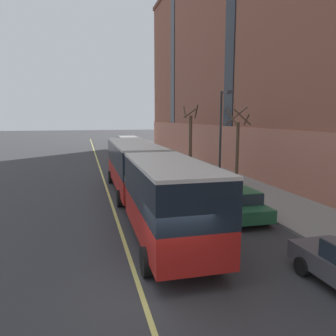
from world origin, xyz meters
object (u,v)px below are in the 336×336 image
street_tree_far_uptown (238,145)px  street_tree_far_downtown (190,135)px  city_bus (143,174)px  street_lamp (222,129)px  parked_car_navy_2 (162,160)px  parked_car_green_3 (239,203)px

street_tree_far_uptown → street_tree_far_downtown: (-0.00, 11.43, 0.13)m
city_bus → street_lamp: 7.89m
street_tree_far_uptown → street_lamp: (-1.63, -0.68, 1.25)m
parked_car_navy_2 → parked_car_green_3: bearing=-90.8°
parked_car_navy_2 → street_tree_far_uptown: bearing=-73.0°
parked_car_navy_2 → street_lamp: street_lamp is taller
street_lamp → parked_car_navy_2: bearing=98.3°
city_bus → street_tree_far_downtown: bearing=63.0°
parked_car_navy_2 → street_lamp: size_ratio=0.65×
street_lamp → parked_car_green_3: bearing=-105.9°
street_tree_far_uptown → city_bus: bearing=-151.1°
parked_car_green_3 → street_lamp: size_ratio=0.66×
parked_car_green_3 → street_lamp: street_lamp is taller
parked_car_navy_2 → street_tree_far_uptown: (3.30, -10.84, 2.38)m
city_bus → street_tree_far_downtown: (8.12, 15.93, 1.22)m
parked_car_green_3 → street_tree_far_uptown: bearing=64.6°
parked_car_green_3 → street_tree_far_uptown: street_tree_far_uptown is taller
city_bus → parked_car_green_3: 5.61m
city_bus → street_lamp: street_lamp is taller
parked_car_navy_2 → parked_car_green_3: same height
street_tree_far_uptown → parked_car_navy_2: bearing=107.0°
street_tree_far_downtown → street_tree_far_uptown: bearing=-90.0°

